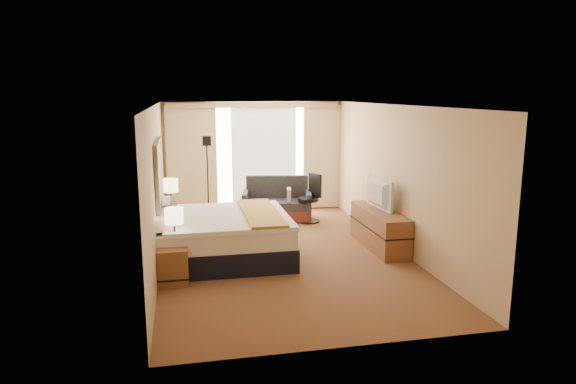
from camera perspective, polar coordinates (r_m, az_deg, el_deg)
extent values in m
cube|color=#551C18|center=(9.19, -0.71, -6.82)|extent=(4.20, 7.00, 0.02)
cube|color=white|center=(8.74, -0.75, 9.62)|extent=(4.20, 7.00, 0.02)
cube|color=tan|center=(12.29, -3.88, 3.93)|extent=(4.20, 0.02, 2.60)
cube|color=tan|center=(5.56, 6.26, -4.88)|extent=(4.20, 0.02, 2.60)
cube|color=tan|center=(8.72, -14.39, 0.67)|extent=(0.02, 7.00, 2.60)
cube|color=tan|center=(9.50, 11.81, 1.62)|extent=(0.02, 7.00, 2.60)
cube|color=black|center=(8.92, -14.08, 0.78)|extent=(0.06, 1.85, 1.50)
cube|color=brown|center=(7.95, -12.67, -7.89)|extent=(0.45, 0.52, 0.55)
cube|color=brown|center=(10.35, -12.52, -3.44)|extent=(0.45, 0.52, 0.55)
cube|color=brown|center=(9.59, 10.10, -4.04)|extent=(0.50, 1.80, 0.70)
cube|color=white|center=(12.29, -2.70, 4.04)|extent=(2.30, 0.02, 2.30)
cube|color=beige|center=(12.06, -10.65, 3.49)|extent=(1.15, 0.09, 2.50)
cube|color=beige|center=(12.51, 3.72, 3.92)|extent=(0.90, 0.09, 2.50)
cube|color=white|center=(12.26, -2.67, 3.79)|extent=(1.55, 0.04, 2.50)
cube|color=tan|center=(12.04, -3.85, 9.61)|extent=(4.00, 0.16, 0.12)
cube|color=black|center=(8.93, -7.29, -6.17)|extent=(2.26, 2.04, 0.38)
cube|color=white|center=(8.84, -7.34, -4.01)|extent=(2.20, 1.99, 0.32)
cube|color=white|center=(8.80, -6.81, -2.80)|extent=(2.06, 2.06, 0.08)
cube|color=orange|center=(8.85, -3.07, -2.29)|extent=(0.59, 2.06, 0.04)
cube|color=white|center=(8.26, -13.60, -2.99)|extent=(0.30, 0.84, 0.19)
cube|color=white|center=(9.22, -13.44, -1.52)|extent=(0.30, 0.84, 0.19)
cube|color=beige|center=(8.73, -12.54, -1.90)|extent=(0.11, 0.45, 0.39)
cube|color=maroon|center=(11.54, -1.25, -2.40)|extent=(1.65, 1.10, 0.27)
cube|color=#313036|center=(11.43, -1.25, -1.38)|extent=(1.51, 0.92, 0.17)
cube|color=#313036|center=(11.75, -1.23, 0.42)|extent=(1.41, 0.43, 0.60)
cube|color=#313036|center=(11.51, -4.76, -1.16)|extent=(0.27, 0.82, 0.49)
cube|color=#313036|center=(11.49, 2.27, -1.15)|extent=(0.27, 0.82, 0.49)
cube|color=beige|center=(11.39, 0.11, -0.47)|extent=(0.16, 0.39, 0.35)
cube|color=black|center=(11.25, -8.76, -3.52)|extent=(0.24, 0.24, 0.03)
cylinder|color=black|center=(11.06, -8.89, 0.83)|extent=(0.03, 0.03, 1.70)
cube|color=black|center=(10.94, -9.03, 5.65)|extent=(0.18, 0.18, 0.20)
cylinder|color=black|center=(11.36, 2.24, -3.23)|extent=(0.51, 0.51, 0.03)
cylinder|color=black|center=(11.30, 2.25, -2.00)|extent=(0.06, 0.06, 0.46)
cylinder|color=black|center=(11.25, 2.26, -0.82)|extent=(0.45, 0.45, 0.07)
cube|color=black|center=(11.30, 3.02, 0.76)|extent=(0.20, 0.40, 0.51)
cube|color=black|center=(7.92, -12.42, -5.71)|extent=(0.10, 0.10, 0.04)
cylinder|color=black|center=(7.87, -12.48, -4.37)|extent=(0.03, 0.03, 0.34)
cylinder|color=#FFEABF|center=(7.81, -12.55, -2.60)|extent=(0.28, 0.28, 0.24)
cube|color=black|center=(10.26, -12.84, -1.88)|extent=(0.11, 0.11, 0.04)
cylinder|color=black|center=(10.22, -12.89, -0.76)|extent=(0.03, 0.03, 0.37)
cylinder|color=#FFEABF|center=(10.17, -12.95, 0.72)|extent=(0.29, 0.29, 0.25)
cube|color=#7B95BF|center=(7.98, -12.47, -5.31)|extent=(0.14, 0.14, 0.12)
cube|color=black|center=(10.12, -12.28, -1.93)|extent=(0.24, 0.21, 0.08)
imported|color=black|center=(9.57, 9.61, -0.15)|extent=(0.20, 1.00, 0.57)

